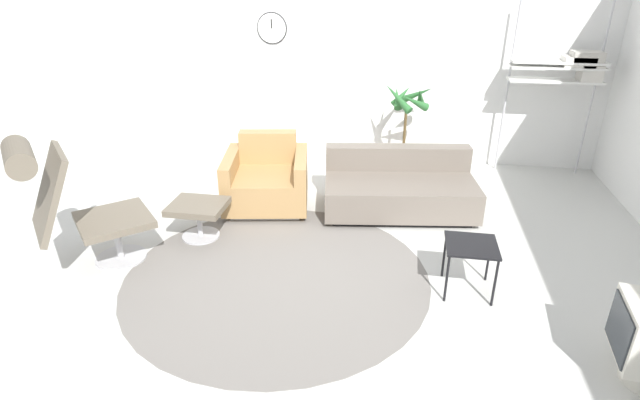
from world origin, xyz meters
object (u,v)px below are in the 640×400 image
at_px(lounge_chair, 66,195).
at_px(shelf_unit, 572,68).
at_px(armchair_red, 267,181).
at_px(ottoman, 198,212).
at_px(side_table, 471,250).
at_px(potted_plant, 405,133).
at_px(couch_low, 399,189).

relative_size(lounge_chair, shelf_unit, 0.58).
bearing_deg(armchair_red, lounge_chair, 40.88).
bearing_deg(ottoman, shelf_unit, 31.29).
xyz_separation_m(armchair_red, shelf_unit, (3.28, 1.45, 1.05)).
relative_size(side_table, shelf_unit, 0.21).
xyz_separation_m(lounge_chair, armchair_red, (1.24, 1.53, -0.42)).
height_order(armchair_red, potted_plant, potted_plant).
bearing_deg(potted_plant, armchair_red, -137.34).
height_order(lounge_chair, armchair_red, lounge_chair).
distance_m(potted_plant, shelf_unit, 2.02).
relative_size(couch_low, side_table, 3.92).
distance_m(lounge_chair, ottoman, 1.15).
distance_m(lounge_chair, potted_plant, 3.92).
height_order(lounge_chair, side_table, lounge_chair).
bearing_deg(armchair_red, side_table, 136.80).
bearing_deg(ottoman, side_table, -11.18).
bearing_deg(armchair_red, shelf_unit, -166.28).
bearing_deg(shelf_unit, couch_low, -144.42).
distance_m(ottoman, side_table, 2.50).
height_order(lounge_chair, couch_low, lounge_chair).
distance_m(couch_low, potted_plant, 1.23).
bearing_deg(shelf_unit, lounge_chair, -146.50).
xyz_separation_m(lounge_chair, ottoman, (0.78, 0.72, -0.43)).
bearing_deg(potted_plant, side_table, -78.07).
xyz_separation_m(ottoman, side_table, (2.45, -0.48, 0.11)).
bearing_deg(couch_low, lounge_chair, 23.84).
bearing_deg(armchair_red, ottoman, 50.66).
bearing_deg(side_table, armchair_red, 147.03).
relative_size(armchair_red, side_table, 2.36).
bearing_deg(couch_low, potted_plant, -99.55).
distance_m(ottoman, armchair_red, 0.93).
bearing_deg(couch_low, side_table, 104.27).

